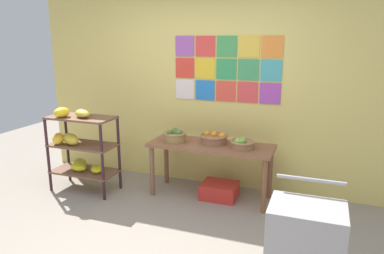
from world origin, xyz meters
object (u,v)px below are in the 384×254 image
object	(u,v)px
display_table	(211,152)
fruit_basket_back_left	(214,138)
banana_shelf_unit	(79,144)
fruit_basket_left	(175,135)
fruit_basket_right	(242,143)
shopping_cart	(306,231)
produce_crate_under_table	(219,190)

from	to	relation	value
display_table	fruit_basket_back_left	world-z (taller)	fruit_basket_back_left
banana_shelf_unit	fruit_basket_back_left	size ratio (longest dim) A/B	3.22
fruit_basket_left	fruit_basket_right	distance (m)	0.85
banana_shelf_unit	display_table	distance (m)	1.69
shopping_cart	produce_crate_under_table	bearing A→B (deg)	138.00
banana_shelf_unit	fruit_basket_right	world-z (taller)	banana_shelf_unit
banana_shelf_unit	produce_crate_under_table	xyz separation A→B (m)	(1.76, 0.39, -0.53)
fruit_basket_right	shopping_cart	size ratio (longest dim) A/B	0.35
fruit_basket_back_left	produce_crate_under_table	xyz separation A→B (m)	(0.10, -0.06, -0.65)
display_table	produce_crate_under_table	size ratio (longest dim) A/B	3.48
banana_shelf_unit	produce_crate_under_table	world-z (taller)	banana_shelf_unit
banana_shelf_unit	produce_crate_under_table	size ratio (longest dim) A/B	2.54
fruit_basket_right	shopping_cart	world-z (taller)	shopping_cart
fruit_basket_right	display_table	bearing A→B (deg)	174.86
banana_shelf_unit	fruit_basket_left	distance (m)	1.25
produce_crate_under_table	banana_shelf_unit	bearing A→B (deg)	-167.56
banana_shelf_unit	display_table	bearing A→B (deg)	13.39
display_table	shopping_cart	size ratio (longest dim) A/B	1.80
fruit_basket_left	shopping_cart	size ratio (longest dim) A/B	0.35
display_table	produce_crate_under_table	xyz separation A→B (m)	(0.12, -0.00, -0.49)
banana_shelf_unit	fruit_basket_back_left	world-z (taller)	banana_shelf_unit
fruit_basket_right	fruit_basket_back_left	bearing A→B (deg)	166.04
fruit_basket_left	produce_crate_under_table	distance (m)	0.88
fruit_basket_left	fruit_basket_back_left	xyz separation A→B (m)	(0.48, 0.10, -0.02)
display_table	fruit_basket_right	world-z (taller)	fruit_basket_right
banana_shelf_unit	fruit_basket_back_left	xyz separation A→B (m)	(1.66, 0.45, 0.12)
fruit_basket_left	fruit_basket_back_left	world-z (taller)	fruit_basket_left
produce_crate_under_table	display_table	bearing A→B (deg)	178.86
display_table	fruit_basket_left	size ratio (longest dim) A/B	5.18
fruit_basket_back_left	shopping_cart	bearing A→B (deg)	-51.05
fruit_basket_back_left	fruit_basket_left	bearing A→B (deg)	-167.98
banana_shelf_unit	shopping_cart	bearing A→B (deg)	-19.57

